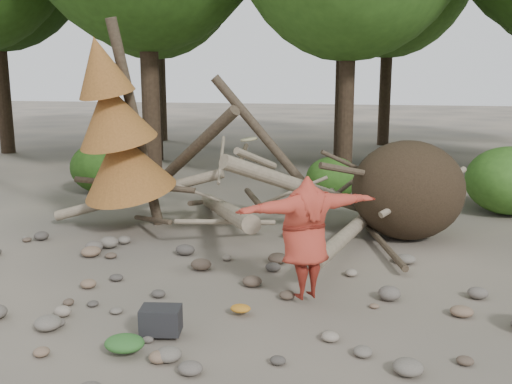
# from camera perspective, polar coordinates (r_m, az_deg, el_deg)

# --- Properties ---
(ground) EXTENTS (120.00, 120.00, 0.00)m
(ground) POSITION_cam_1_polar(r_m,az_deg,el_deg) (8.10, -3.55, -11.80)
(ground) COLOR #514C44
(ground) RESTS_ON ground
(deadfall_pile) EXTENTS (8.55, 5.24, 3.30)m
(deadfall_pile) POSITION_cam_1_polar(r_m,az_deg,el_deg) (11.59, 12.06, 0.05)
(deadfall_pile) COLOR #332619
(deadfall_pile) RESTS_ON ground
(dead_conifer) EXTENTS (2.06, 2.16, 4.35)m
(dead_conifer) POSITION_cam_1_polar(r_m,az_deg,el_deg) (11.79, -13.70, 5.88)
(dead_conifer) COLOR #4C3F30
(dead_conifer) RESTS_ON ground
(bush_left) EXTENTS (1.80, 1.80, 1.44)m
(bush_left) POSITION_cam_1_polar(r_m,az_deg,el_deg) (16.42, -15.01, 2.42)
(bush_left) COLOR #264D14
(bush_left) RESTS_ON ground
(bush_mid) EXTENTS (1.40, 1.40, 1.12)m
(bush_mid) POSITION_cam_1_polar(r_m,az_deg,el_deg) (15.22, 7.65, 1.41)
(bush_mid) COLOR #32621C
(bush_mid) RESTS_ON ground
(bush_right) EXTENTS (2.00, 2.00, 1.60)m
(bush_right) POSITION_cam_1_polar(r_m,az_deg,el_deg) (14.61, 23.99, 1.05)
(bush_right) COLOR #3D7424
(bush_right) RESTS_ON ground
(frisbee_thrower) EXTENTS (2.10, 1.77, 2.25)m
(frisbee_thrower) POSITION_cam_1_polar(r_m,az_deg,el_deg) (8.11, 4.94, -4.53)
(frisbee_thrower) COLOR #A83426
(frisbee_thrower) RESTS_ON ground
(backpack) EXTENTS (0.55, 0.41, 0.33)m
(backpack) POSITION_cam_1_polar(r_m,az_deg,el_deg) (7.39, -9.48, -12.93)
(backpack) COLOR black
(backpack) RESTS_ON ground
(cloth_green) EXTENTS (0.48, 0.40, 0.18)m
(cloth_green) POSITION_cam_1_polar(r_m,az_deg,el_deg) (7.08, -13.00, -14.89)
(cloth_green) COLOR #2B5C25
(cloth_green) RESTS_ON ground
(cloth_orange) EXTENTS (0.28, 0.23, 0.10)m
(cloth_orange) POSITION_cam_1_polar(r_m,az_deg,el_deg) (7.94, -1.55, -11.89)
(cloth_orange) COLOR #AA6C1D
(cloth_orange) RESTS_ON ground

